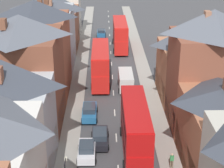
{
  "coord_description": "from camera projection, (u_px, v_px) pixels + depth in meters",
  "views": [
    {
      "loc": [
        -1.3,
        -17.66,
        21.6
      ],
      "look_at": [
        -0.21,
        29.26,
        1.68
      ],
      "focal_mm": 60.0,
      "sensor_mm": 36.0,
      "label": 1
    }
  ],
  "objects": [
    {
      "name": "pedestrian_near_right",
      "position": [
        172.0,
        160.0,
        35.59
      ],
      "size": [
        0.36,
        0.22,
        1.61
      ],
      "color": "brown",
      "rests_on": "pavement_right"
    },
    {
      "name": "double_decker_bus_lead",
      "position": [
        120.0,
        34.0,
        70.07
      ],
      "size": [
        2.74,
        10.8,
        5.3
      ],
      "color": "red",
      "rests_on": "ground"
    },
    {
      "name": "car_mid_black",
      "position": [
        100.0,
        137.0,
        39.89
      ],
      "size": [
        1.9,
        4.38,
        1.59
      ],
      "color": "black",
      "rests_on": "ground"
    },
    {
      "name": "terrace_row_left",
      "position": [
        30.0,
        66.0,
        45.13
      ],
      "size": [
        8.0,
        77.03,
        13.22
      ],
      "color": "#A36042",
      "rests_on": "ground"
    },
    {
      "name": "centre_line_dashes",
      "position": [
        112.0,
        77.0,
        57.85
      ],
      "size": [
        0.14,
        97.8,
        0.01
      ],
      "color": "silver",
      "rests_on": "ground"
    },
    {
      "name": "pavement_left",
      "position": [
        80.0,
        72.0,
        59.56
      ],
      "size": [
        2.2,
        104.0,
        0.14
      ],
      "primitive_type": "cube",
      "color": "gray",
      "rests_on": "ground"
    },
    {
      "name": "car_parked_right_a",
      "position": [
        101.0,
        33.0,
        78.49
      ],
      "size": [
        1.9,
        3.84,
        1.6
      ],
      "color": "#236093",
      "rests_on": "ground"
    },
    {
      "name": "double_decker_bus_far_approaching",
      "position": [
        135.0,
        128.0,
        37.61
      ],
      "size": [
        2.74,
        10.8,
        5.3
      ],
      "color": "#B70F0F",
      "rests_on": "ground"
    },
    {
      "name": "car_near_silver",
      "position": [
        87.0,
        150.0,
        37.51
      ],
      "size": [
        1.9,
        3.96,
        1.64
      ],
      "color": "silver",
      "rests_on": "ground"
    },
    {
      "name": "car_parked_left_a",
      "position": [
        89.0,
        111.0,
        45.29
      ],
      "size": [
        1.9,
        4.48,
        1.68
      ],
      "color": "#236093",
      "rests_on": "ground"
    },
    {
      "name": "double_decker_bus_mid_street",
      "position": [
        100.0,
        64.0,
        55.02
      ],
      "size": [
        2.74,
        10.8,
        5.3
      ],
      "color": "red",
      "rests_on": "ground"
    },
    {
      "name": "delivery_van",
      "position": [
        126.0,
        80.0,
        53.21
      ],
      "size": [
        2.2,
        5.2,
        2.41
      ],
      "color": "silver",
      "rests_on": "ground"
    },
    {
      "name": "pavement_right",
      "position": [
        144.0,
        72.0,
        59.78
      ],
      "size": [
        2.2,
        104.0,
        0.14
      ],
      "primitive_type": "cube",
      "color": "gray",
      "rests_on": "ground"
    }
  ]
}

